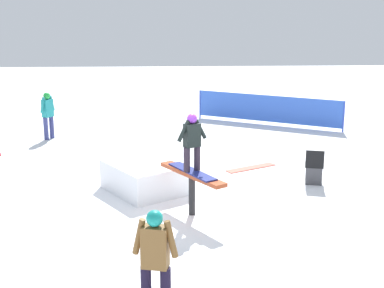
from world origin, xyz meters
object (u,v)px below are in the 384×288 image
(loose_snowboard_coral, at_px, (251,168))
(folding_chair, at_px, (314,168))
(main_rider_on_rail, at_px, (192,145))
(bystander_teal, at_px, (48,113))
(bystander_brown, at_px, (155,258))
(rail_feature, at_px, (192,180))

(loose_snowboard_coral, bearing_deg, folding_chair, 105.53)
(main_rider_on_rail, bearing_deg, bystander_teal, -177.00)
(bystander_brown, relative_size, loose_snowboard_coral, 1.06)
(loose_snowboard_coral, bearing_deg, rail_feature, 33.22)
(rail_feature, relative_size, main_rider_on_rail, 1.27)
(bystander_brown, xyz_separation_m, loose_snowboard_coral, (-7.11, 2.46, -0.88))
(rail_feature, bearing_deg, folding_chair, 88.37)
(folding_chair, bearing_deg, bystander_teal, -19.64)
(bystander_teal, height_order, loose_snowboard_coral, bystander_teal)
(rail_feature, height_order, folding_chair, rail_feature)
(loose_snowboard_coral, bearing_deg, bystander_brown, 42.49)
(rail_feature, bearing_deg, bystander_teal, 179.25)
(bystander_brown, xyz_separation_m, folding_chair, (-5.73, 3.79, -0.48))
(main_rider_on_rail, height_order, bystander_teal, main_rider_on_rail)
(loose_snowboard_coral, height_order, folding_chair, folding_chair)
(loose_snowboard_coral, bearing_deg, main_rider_on_rail, 33.22)
(main_rider_on_rail, xyz_separation_m, loose_snowboard_coral, (-3.28, 1.77, -1.50))
(rail_feature, bearing_deg, main_rider_on_rail, 0.00)
(folding_chair, bearing_deg, bystander_brown, 70.99)
(rail_feature, bearing_deg, loose_snowboard_coral, 118.64)
(main_rider_on_rail, height_order, loose_snowboard_coral, main_rider_on_rail)
(main_rider_on_rail, bearing_deg, rail_feature, 0.00)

